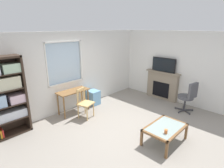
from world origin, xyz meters
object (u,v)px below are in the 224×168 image
(bookshelf, at_px, (5,95))
(tv, at_px, (164,65))
(desk_under_window, at_px, (73,94))
(office_chair, at_px, (188,96))
(coffee_table, at_px, (165,129))
(fireplace, at_px, (162,85))
(sippy_cup, at_px, (166,131))
(wooden_chair, at_px, (85,103))
(plastic_drawer_unit, at_px, (93,97))

(bookshelf, relative_size, tv, 2.21)
(bookshelf, bearing_deg, desk_under_window, -3.37)
(tv, xyz_separation_m, office_chair, (-0.45, -1.18, -0.75))
(bookshelf, relative_size, office_chair, 1.99)
(bookshelf, bearing_deg, coffee_table, -50.99)
(fireplace, bearing_deg, sippy_cup, -148.95)
(wooden_chair, bearing_deg, office_chair, -39.57)
(plastic_drawer_unit, height_order, coffee_table, plastic_drawer_unit)
(bookshelf, height_order, wooden_chair, bookshelf)
(coffee_table, relative_size, sippy_cup, 11.33)
(desk_under_window, height_order, sippy_cup, desk_under_window)
(wooden_chair, relative_size, office_chair, 0.90)
(desk_under_window, bearing_deg, bookshelf, 176.63)
(desk_under_window, xyz_separation_m, tv, (2.99, -1.40, 0.70))
(bookshelf, height_order, plastic_drawer_unit, bookshelf)
(plastic_drawer_unit, height_order, office_chair, office_chair)
(desk_under_window, distance_m, office_chair, 3.62)
(coffee_table, distance_m, sippy_cup, 0.29)
(fireplace, height_order, tv, tv)
(fireplace, xyz_separation_m, coffee_table, (-2.43, -1.47, -0.18))
(fireplace, distance_m, tv, 0.78)
(office_chair, bearing_deg, wooden_chair, 140.43)
(plastic_drawer_unit, xyz_separation_m, sippy_cup, (-0.51, -3.06, 0.20))
(tv, height_order, coffee_table, tv)
(fireplace, relative_size, sippy_cup, 14.33)
(bookshelf, xyz_separation_m, coffee_table, (2.41, -2.98, -0.71))
(plastic_drawer_unit, bearing_deg, office_chair, -57.23)
(desk_under_window, height_order, coffee_table, desk_under_window)
(bookshelf, bearing_deg, sippy_cup, -55.13)
(bookshelf, xyz_separation_m, fireplace, (4.85, -1.51, -0.53))
(plastic_drawer_unit, relative_size, coffee_table, 0.49)
(desk_under_window, distance_m, plastic_drawer_unit, 0.92)
(desk_under_window, relative_size, fireplace, 0.77)
(fireplace, bearing_deg, wooden_chair, 163.42)
(tv, distance_m, sippy_cup, 3.22)
(office_chair, bearing_deg, plastic_drawer_unit, 122.77)
(fireplace, relative_size, office_chair, 1.29)
(fireplace, distance_m, coffee_table, 2.85)
(bookshelf, height_order, tv, bookshelf)
(coffee_table, xyz_separation_m, sippy_cup, (-0.24, -0.14, 0.10))
(desk_under_window, relative_size, tv, 1.11)
(wooden_chair, height_order, coffee_table, wooden_chair)
(office_chair, bearing_deg, bookshelf, 148.47)
(tv, height_order, office_chair, tv)
(bookshelf, bearing_deg, tv, -17.33)
(plastic_drawer_unit, relative_size, office_chair, 0.50)
(wooden_chair, bearing_deg, coffee_table, -77.30)
(bookshelf, xyz_separation_m, desk_under_window, (1.83, -0.11, -0.45))
(wooden_chair, relative_size, plastic_drawer_unit, 1.81)
(office_chair, relative_size, sippy_cup, 11.11)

